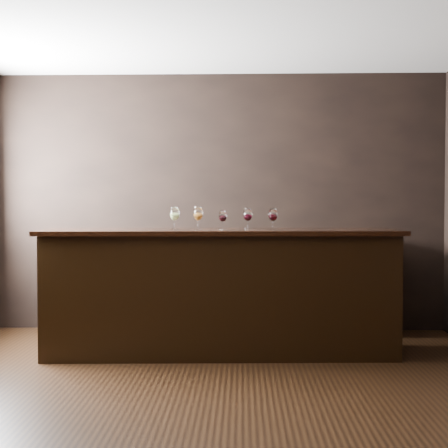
{
  "coord_description": "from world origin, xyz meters",
  "views": [
    {
      "loc": [
        0.3,
        -4.59,
        1.4
      ],
      "look_at": [
        0.13,
        1.12,
        1.2
      ],
      "focal_mm": 50.0,
      "sensor_mm": 36.0,
      "label": 1
    }
  ],
  "objects_px": {
    "back_bar_shelf": "(256,286)",
    "glass_red_b": "(248,215)",
    "glass_white": "(175,214)",
    "glass_red_a": "(223,217)",
    "glass_amber": "(198,214)",
    "glass_red_c": "(273,215)",
    "bar_counter": "(221,294)"
  },
  "relations": [
    {
      "from": "glass_red_a",
      "to": "glass_red_b",
      "type": "distance_m",
      "value": 0.23
    },
    {
      "from": "back_bar_shelf",
      "to": "glass_red_b",
      "type": "relative_size",
      "value": 14.39
    },
    {
      "from": "back_bar_shelf",
      "to": "glass_red_b",
      "type": "xyz_separation_m",
      "value": [
        -0.1,
        -0.91,
        0.78
      ]
    },
    {
      "from": "bar_counter",
      "to": "back_bar_shelf",
      "type": "distance_m",
      "value": 0.98
    },
    {
      "from": "back_bar_shelf",
      "to": "glass_white",
      "type": "xyz_separation_m",
      "value": [
        -0.77,
        -0.92,
        0.79
      ]
    },
    {
      "from": "glass_white",
      "to": "glass_red_a",
      "type": "bearing_deg",
      "value": 2.01
    },
    {
      "from": "glass_white",
      "to": "back_bar_shelf",
      "type": "bearing_deg",
      "value": 50.0
    },
    {
      "from": "bar_counter",
      "to": "glass_red_a",
      "type": "bearing_deg",
      "value": 23.48
    },
    {
      "from": "bar_counter",
      "to": "glass_white",
      "type": "bearing_deg",
      "value": 178.24
    },
    {
      "from": "glass_amber",
      "to": "glass_red_c",
      "type": "xyz_separation_m",
      "value": [
        0.69,
        -0.05,
        -0.01
      ]
    },
    {
      "from": "back_bar_shelf",
      "to": "bar_counter",
      "type": "bearing_deg",
      "value": -110.94
    },
    {
      "from": "bar_counter",
      "to": "glass_white",
      "type": "distance_m",
      "value": 0.85
    },
    {
      "from": "back_bar_shelf",
      "to": "glass_red_a",
      "type": "relative_size",
      "value": 15.97
    },
    {
      "from": "glass_amber",
      "to": "glass_red_a",
      "type": "height_order",
      "value": "glass_amber"
    },
    {
      "from": "glass_red_c",
      "to": "glass_white",
      "type": "bearing_deg",
      "value": 177.89
    },
    {
      "from": "bar_counter",
      "to": "glass_amber",
      "type": "distance_m",
      "value": 0.77
    },
    {
      "from": "glass_red_b",
      "to": "back_bar_shelf",
      "type": "bearing_deg",
      "value": 83.84
    },
    {
      "from": "glass_red_a",
      "to": "glass_white",
      "type": "bearing_deg",
      "value": -177.99
    },
    {
      "from": "bar_counter",
      "to": "glass_red_b",
      "type": "relative_size",
      "value": 16.27
    },
    {
      "from": "glass_white",
      "to": "glass_amber",
      "type": "xyz_separation_m",
      "value": [
        0.21,
        0.02,
        -0.0
      ]
    },
    {
      "from": "glass_white",
      "to": "glass_amber",
      "type": "height_order",
      "value": "same"
    },
    {
      "from": "back_bar_shelf",
      "to": "glass_red_a",
      "type": "xyz_separation_m",
      "value": [
        -0.33,
        -0.9,
        0.76
      ]
    },
    {
      "from": "glass_white",
      "to": "glass_red_a",
      "type": "distance_m",
      "value": 0.44
    },
    {
      "from": "glass_white",
      "to": "glass_red_b",
      "type": "bearing_deg",
      "value": 0.54
    },
    {
      "from": "back_bar_shelf",
      "to": "glass_amber",
      "type": "xyz_separation_m",
      "value": [
        -0.56,
        -0.9,
        0.79
      ]
    },
    {
      "from": "bar_counter",
      "to": "glass_red_c",
      "type": "distance_m",
      "value": 0.87
    },
    {
      "from": "glass_amber",
      "to": "glass_red_c",
      "type": "distance_m",
      "value": 0.69
    },
    {
      "from": "glass_red_a",
      "to": "glass_red_c",
      "type": "relative_size",
      "value": 0.9
    },
    {
      "from": "glass_red_c",
      "to": "back_bar_shelf",
      "type": "bearing_deg",
      "value": 97.82
    },
    {
      "from": "back_bar_shelf",
      "to": "glass_red_b",
      "type": "height_order",
      "value": "glass_red_b"
    },
    {
      "from": "bar_counter",
      "to": "glass_red_b",
      "type": "bearing_deg",
      "value": -2.37
    },
    {
      "from": "glass_amber",
      "to": "glass_red_b",
      "type": "relative_size",
      "value": 1.07
    }
  ]
}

